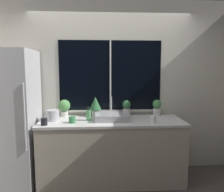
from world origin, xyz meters
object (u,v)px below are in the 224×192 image
soap_bottle (89,115)px  mug_white (153,119)px  potted_plant_center_right (127,108)px  potted_plant_far_left (64,107)px  potted_plant_center_left (95,105)px  mug_green (72,120)px  sink (112,116)px  potted_plant_far_right (157,107)px  kettle (53,115)px  refrigerator (10,119)px  mug_black (44,122)px

soap_bottle → mug_white: (0.89, -0.20, -0.03)m
potted_plant_center_right → mug_white: potted_plant_center_right is taller
soap_bottle → potted_plant_far_left: bearing=144.7°
potted_plant_center_left → mug_green: (-0.31, -0.40, -0.14)m
potted_plant_far_left → potted_plant_center_left: potted_plant_center_left is taller
sink → potted_plant_far_right: size_ratio=1.96×
soap_bottle → mug_white: 0.91m
potted_plant_far_right → kettle: size_ratio=1.33×
refrigerator → potted_plant_center_left: size_ratio=6.19×
mug_black → kettle: kettle is taller
refrigerator → soap_bottle: (1.09, -0.00, 0.04)m
soap_bottle → mug_green: bearing=-149.4°
soap_bottle → mug_white: size_ratio=1.91×
refrigerator → soap_bottle: bearing=-0.1°
potted_plant_center_right → refrigerator: bearing=-170.8°
mug_black → kettle: (0.06, 0.25, 0.04)m
mug_white → potted_plant_far_right: bearing=69.9°
refrigerator → sink: refrigerator is taller
potted_plant_center_left → mug_green: 0.53m
potted_plant_center_left → soap_bottle: 0.31m
potted_plant_center_left → soap_bottle: bearing=-109.0°
mug_white → kettle: bearing=171.0°
mug_green → kettle: size_ratio=0.48×
refrigerator → potted_plant_center_right: size_ratio=7.73×
mug_green → kettle: (-0.29, 0.15, 0.04)m
potted_plant_center_left → soap_bottle: (-0.09, -0.27, -0.10)m
mug_green → kettle: 0.33m
sink → refrigerator: bearing=-178.5°
potted_plant_far_left → soap_bottle: 0.48m
potted_plant_center_left → soap_bottle: size_ratio=1.56×
potted_plant_far_left → kettle: potted_plant_far_left is taller
mug_green → mug_black: bearing=-164.1°
mug_green → potted_plant_center_left: bearing=52.2°
potted_plant_center_left → mug_green: bearing=-127.8°
soap_bottle → mug_black: bearing=-158.1°
soap_bottle → mug_black: soap_bottle is taller
potted_plant_far_left → potted_plant_center_left: 0.48m
sink → potted_plant_far_left: 0.77m
potted_plant_center_right → potted_plant_far_right: bearing=0.0°
sink → potted_plant_center_left: sink is taller
mug_black → mug_green: (0.35, 0.10, -0.00)m
potted_plant_far_left → mug_green: (0.17, -0.40, -0.11)m
sink → mug_green: (-0.56, -0.17, -0.00)m
sink → kettle: bearing=-178.8°
refrigerator → mug_black: refrigerator is taller
refrigerator → mug_green: (0.87, -0.13, 0.00)m
refrigerator → potted_plant_center_right: bearing=9.2°
refrigerator → kettle: refrigerator is taller
sink → mug_white: bearing=-23.6°
potted_plant_far_left → potted_plant_center_right: potted_plant_far_left is taller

